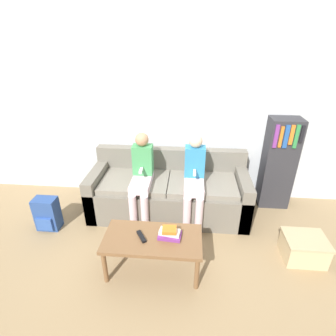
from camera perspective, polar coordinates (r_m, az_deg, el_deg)
The scene contains 11 objects.
ground_plane at distance 3.23m, azimuth -0.61°, elevation -14.34°, with size 10.00×10.00×0.00m, color #937A56.
wall_back at distance 3.53m, azimuth 0.92°, elevation 13.27°, with size 8.00×0.07×2.60m.
couch at distance 3.47m, azimuth 0.19°, elevation -5.28°, with size 2.01×0.79×0.79m.
coffee_table at distance 2.63m, azimuth -3.35°, elevation -15.64°, with size 0.94×0.47×0.40m.
person_left at distance 3.18m, azimuth -5.77°, elevation -1.56°, with size 0.24×0.55×1.12m.
person_right at distance 3.13m, azimuth 5.73°, elevation -2.07°, with size 0.24×0.55×1.12m.
tv_remote at distance 2.60m, azimuth -5.82°, elevation -14.60°, with size 0.12×0.17×0.02m.
book_stack at distance 2.57m, azimuth 0.36°, elevation -13.97°, with size 0.23×0.16×0.11m.
bookshelf at distance 3.75m, azimuth 22.87°, elevation 0.91°, with size 0.39×0.31×1.23m.
storage_box at distance 3.21m, azimuth 27.43°, elevation -15.20°, with size 0.42×0.36×0.27m.
backpack at distance 3.53m, azimuth -24.80°, elevation -9.07°, with size 0.27×0.20×0.42m.
Camera 1 is at (0.25, -2.42, 2.13)m, focal length 28.00 mm.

